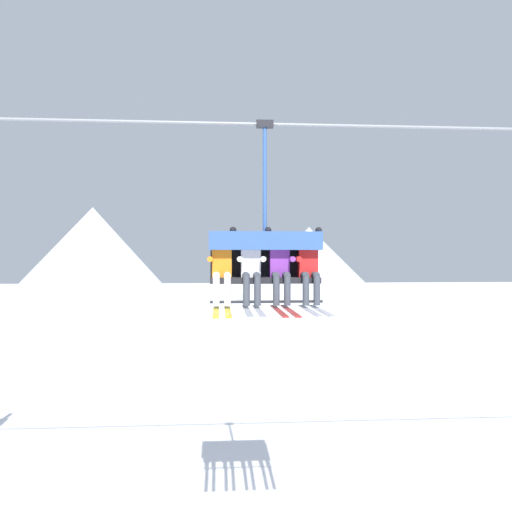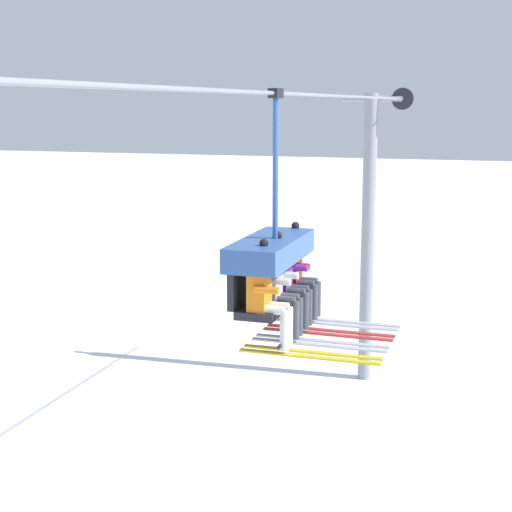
{
  "view_description": "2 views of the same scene",
  "coord_description": "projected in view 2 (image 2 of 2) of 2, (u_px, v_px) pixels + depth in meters",
  "views": [
    {
      "loc": [
        -1.25,
        -9.05,
        5.42
      ],
      "look_at": [
        -0.65,
        -0.87,
        5.45
      ],
      "focal_mm": 35.0,
      "sensor_mm": 36.0,
      "label": 1
    },
    {
      "loc": [
        -9.84,
        -3.6,
        7.52
      ],
      "look_at": [
        -0.69,
        -0.61,
        5.65
      ],
      "focal_mm": 55.0,
      "sensor_mm": 36.0,
      "label": 2
    }
  ],
  "objects": [
    {
      "name": "skier_purple",
      "position": [
        290.0,
        279.0,
        10.17
      ],
      "size": [
        0.48,
        1.7,
        1.34
      ],
      "color": "purple"
    },
    {
      "name": "skier_white",
      "position": [
        281.0,
        289.0,
        9.73
      ],
      "size": [
        0.46,
        1.7,
        1.23
      ],
      "color": "silver"
    },
    {
      "name": "lift_tower_far",
      "position": [
        369.0,
        232.0,
        21.08
      ],
      "size": [
        0.36,
        1.88,
        7.93
      ],
      "color": "gray",
      "rests_on": "ground_plane"
    },
    {
      "name": "chairlift_chair",
      "position": [
        270.0,
        259.0,
        9.97
      ],
      "size": [
        1.85,
        0.74,
        3.01
      ],
      "color": "#232328"
    },
    {
      "name": "skier_red",
      "position": [
        300.0,
        272.0,
        10.63
      ],
      "size": [
        0.48,
        1.7,
        1.34
      ],
      "color": "red"
    },
    {
      "name": "lift_cable",
      "position": [
        314.0,
        95.0,
        11.33
      ],
      "size": [
        20.95,
        0.05,
        0.05
      ],
      "color": "gray"
    },
    {
      "name": "skier_orange",
      "position": [
        269.0,
        296.0,
        9.29
      ],
      "size": [
        0.48,
        1.7,
        1.34
      ],
      "color": "orange"
    }
  ]
}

